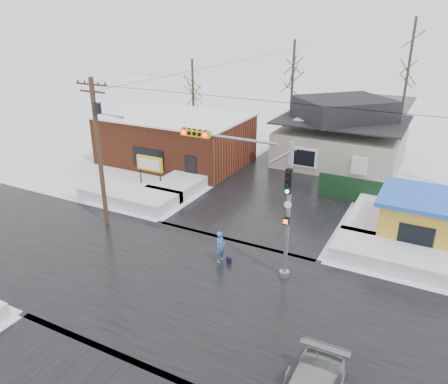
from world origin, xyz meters
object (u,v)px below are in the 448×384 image
at_px(utility_pole, 99,145).
at_px(kiosk, 420,218).
at_px(traffic_signal, 258,188).
at_px(pedestrian, 220,247).
at_px(marquee_sign, 150,165).

height_order(utility_pole, kiosk, utility_pole).
distance_m(traffic_signal, utility_pole, 10.39).
bearing_deg(kiosk, pedestrian, -141.19).
bearing_deg(pedestrian, traffic_signal, -75.22).
bearing_deg(pedestrian, utility_pole, 93.42).
distance_m(marquee_sign, kiosk, 18.51).
height_order(kiosk, pedestrian, kiosk).
distance_m(utility_pole, marquee_sign, 6.87).
bearing_deg(kiosk, traffic_signal, -135.16).
height_order(traffic_signal, utility_pole, utility_pole).
xyz_separation_m(utility_pole, kiosk, (17.43, 6.49, -3.65)).
distance_m(traffic_signal, pedestrian, 4.15).
relative_size(traffic_signal, pedestrian, 4.01).
bearing_deg(marquee_sign, kiosk, 1.55).
relative_size(kiosk, pedestrian, 2.63).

